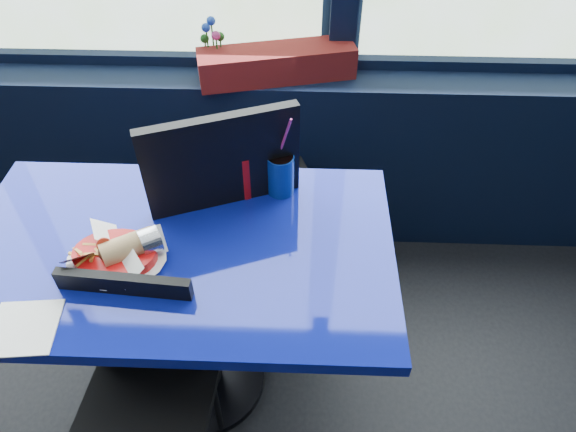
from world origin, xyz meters
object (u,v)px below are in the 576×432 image
object	(u,v)px
food_basket	(117,254)
chair_near_back	(249,208)
chair_near_front	(142,383)
planter_box	(277,64)
soda_cup	(281,173)
near_table	(186,286)
flower_vase	(214,59)
ketchup_bottle	(244,173)

from	to	relation	value
food_basket	chair_near_back	bearing A→B (deg)	45.63
chair_near_front	planter_box	distance (m)	1.21
planter_box	chair_near_back	bearing A→B (deg)	-111.25
soda_cup	near_table	bearing A→B (deg)	-139.29
flower_vase	food_basket	xyz separation A→B (m)	(-0.14, -0.91, -0.09)
planter_box	near_table	bearing A→B (deg)	-119.18
chair_near_back	flower_vase	world-z (taller)	chair_near_back
near_table	soda_cup	size ratio (longest dim) A/B	4.32
chair_near_front	food_basket	size ratio (longest dim) A/B	3.22
food_basket	soda_cup	distance (m)	0.52
planter_box	ketchup_bottle	bearing A→B (deg)	-109.32
near_table	soda_cup	distance (m)	0.44
near_table	chair_near_back	distance (m)	0.36
chair_near_front	food_basket	bearing A→B (deg)	108.40
flower_vase	chair_near_front	bearing A→B (deg)	-94.51
ketchup_bottle	soda_cup	bearing A→B (deg)	10.72
chair_near_front	food_basket	xyz separation A→B (m)	(-0.05, 0.20, 0.32)
flower_vase	soda_cup	world-z (taller)	soda_cup
food_basket	near_table	bearing A→B (deg)	18.93
chair_near_back	food_basket	bearing A→B (deg)	30.32
chair_near_front	planter_box	bearing A→B (deg)	77.84
chair_near_front	chair_near_back	size ratio (longest dim) A/B	0.77
flower_vase	ketchup_bottle	world-z (taller)	flower_vase
near_table	food_basket	bearing A→B (deg)	-155.46
near_table	food_basket	distance (m)	0.26
near_table	ketchup_bottle	world-z (taller)	ketchup_bottle
planter_box	soda_cup	size ratio (longest dim) A/B	2.12
food_basket	chair_near_front	bearing A→B (deg)	-81.47
chair_near_back	flower_vase	xyz separation A→B (m)	(-0.17, 0.53, 0.27)
chair_near_back	soda_cup	distance (m)	0.26
food_basket	ketchup_bottle	bearing A→B (deg)	36.55
near_table	ketchup_bottle	distance (m)	0.39
soda_cup	food_basket	bearing A→B (deg)	-144.06
planter_box	ketchup_bottle	world-z (taller)	ketchup_bottle
near_table	food_basket	xyz separation A→B (m)	(-0.14, -0.06, 0.21)
near_table	chair_near_front	bearing A→B (deg)	-108.79
chair_near_back	planter_box	distance (m)	0.59
chair_near_front	food_basket	world-z (taller)	food_basket
ketchup_bottle	soda_cup	distance (m)	0.11
chair_near_front	flower_vase	xyz separation A→B (m)	(0.09, 1.11, 0.40)
soda_cup	ketchup_bottle	bearing A→B (deg)	-169.28
food_basket	planter_box	bearing A→B (deg)	61.81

